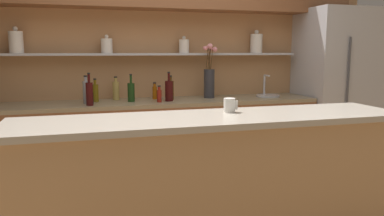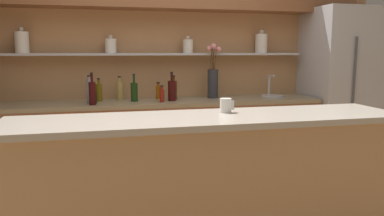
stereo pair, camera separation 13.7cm
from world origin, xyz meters
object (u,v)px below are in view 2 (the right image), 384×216
at_px(refrigerator, 346,91).
at_px(bottle_sauce_5, 158,92).
at_px(bottle_wine_1, 92,93).
at_px(bottle_oil_8, 99,92).
at_px(bottle_sauce_9, 94,97).
at_px(bottle_spirit_0, 89,91).
at_px(bottle_sauce_6, 162,95).
at_px(bottle_spirit_7, 120,90).
at_px(sink_fixture, 272,95).
at_px(bottle_wine_2, 134,91).
at_px(bottle_spirit_3, 174,90).
at_px(coffee_mug, 226,105).
at_px(bottle_wine_4, 172,90).
at_px(flower_vase, 213,79).

xyz_separation_m(refrigerator, bottle_sauce_5, (-2.23, 0.17, 0.03)).
bearing_deg(bottle_wine_1, bottle_oil_8, 77.31).
xyz_separation_m(bottle_sauce_5, bottle_sauce_9, (-0.68, -0.23, -0.01)).
height_order(bottle_spirit_0, bottle_sauce_6, bottle_spirit_0).
xyz_separation_m(bottle_oil_8, bottle_sauce_9, (-0.05, -0.18, -0.03)).
distance_m(bottle_spirit_7, bottle_oil_8, 0.24).
xyz_separation_m(bottle_spirit_7, bottle_sauce_9, (-0.27, -0.28, -0.04)).
bearing_deg(refrigerator, bottle_sauce_5, 175.61).
height_order(sink_fixture, bottle_spirit_0, bottle_spirit_0).
relative_size(bottle_wine_2, bottle_spirit_3, 1.10).
relative_size(bottle_wine_1, coffee_mug, 3.15).
bearing_deg(bottle_sauce_9, bottle_sauce_5, 18.68).
relative_size(refrigerator, bottle_oil_8, 7.96).
xyz_separation_m(refrigerator, bottle_spirit_3, (-2.07, 0.08, 0.06)).
height_order(refrigerator, bottle_oil_8, refrigerator).
bearing_deg(coffee_mug, bottle_wine_1, 125.52).
height_order(bottle_wine_4, coffee_mug, bottle_wine_4).
height_order(bottle_wine_1, bottle_sauce_5, bottle_wine_1).
distance_m(bottle_oil_8, bottle_sauce_9, 0.19).
relative_size(bottle_sauce_5, bottle_sauce_6, 1.07).
height_order(bottle_spirit_3, bottle_sauce_5, bottle_spirit_3).
height_order(bottle_sauce_5, bottle_sauce_9, bottle_sauce_5).
xyz_separation_m(bottle_sauce_6, bottle_sauce_9, (-0.68, 0.03, -0.01)).
xyz_separation_m(bottle_sauce_6, bottle_spirit_7, (-0.41, 0.31, 0.03)).
height_order(bottle_wine_2, coffee_mug, bottle_wine_2).
bearing_deg(refrigerator, bottle_wine_4, -179.11).
bearing_deg(bottle_wine_4, coffee_mug, -84.93).
bearing_deg(bottle_spirit_3, bottle_wine_1, -165.45).
bearing_deg(bottle_sauce_9, sink_fixture, 3.12).
relative_size(refrigerator, bottle_sauce_6, 11.14).
xyz_separation_m(bottle_wine_4, bottle_sauce_9, (-0.80, -0.03, -0.04)).
bearing_deg(sink_fixture, bottle_wine_1, -174.48).
bearing_deg(bottle_sauce_9, flower_vase, 7.52).
xyz_separation_m(bottle_wine_4, coffee_mug, (0.13, -1.42, 0.04)).
relative_size(sink_fixture, bottle_sauce_9, 1.61).
height_order(sink_fixture, bottle_sauce_5, sink_fixture).
bearing_deg(bottle_wine_2, bottle_oil_8, 164.51).
distance_m(flower_vase, bottle_wine_2, 0.89).
bearing_deg(bottle_wine_2, coffee_mug, -70.76).
height_order(refrigerator, bottle_sauce_6, refrigerator).
height_order(sink_fixture, bottle_sauce_9, sink_fixture).
bearing_deg(bottle_spirit_7, sink_fixture, -5.70).
bearing_deg(flower_vase, bottle_sauce_6, -161.53).
distance_m(flower_vase, bottle_sauce_6, 0.66).
relative_size(bottle_sauce_5, bottle_oil_8, 0.76).
bearing_deg(coffee_mug, bottle_wine_2, 109.24).
relative_size(bottle_spirit_3, coffee_mug, 2.61).
height_order(bottle_spirit_0, coffee_mug, bottle_spirit_0).
height_order(bottle_wine_4, bottle_sauce_9, bottle_wine_4).
xyz_separation_m(sink_fixture, bottle_wine_2, (-1.58, -0.03, 0.08)).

